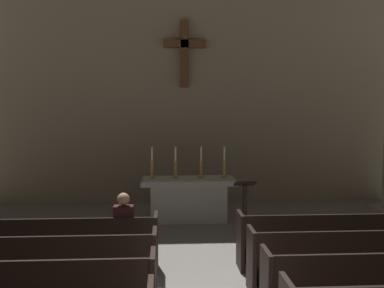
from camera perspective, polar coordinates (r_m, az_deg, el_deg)
pew_left_row_3 at (r=6.97m, az=-20.05°, el=-14.25°), size 3.63×0.50×0.95m
pew_left_row_4 at (r=7.85m, az=-18.01°, el=-11.99°), size 3.63×0.50×0.95m
pew_right_row_3 at (r=7.35m, az=21.72°, el=-13.28°), size 3.63×0.50×0.95m
pew_right_row_4 at (r=8.19m, az=18.81°, el=-11.30°), size 3.63×0.50×0.95m
altar at (r=10.72m, az=-0.46°, el=-6.86°), size 2.20×0.90×1.01m
candlestick_outer_left at (r=10.58m, az=-5.07°, el=-3.08°), size 0.16×0.16×0.75m
candlestick_inner_left at (r=10.58m, az=-2.09°, el=-3.07°), size 0.16×0.16×0.75m
candlestick_inner_right at (r=10.61m, az=1.15°, el=-3.04°), size 0.16×0.16×0.75m
candlestick_outer_right at (r=10.67m, az=4.10°, el=-3.01°), size 0.16×0.16×0.75m
apse_with_cross at (r=12.70m, az=-1.00°, el=9.54°), size 11.48×0.47×7.48m
lectern at (r=9.68m, az=6.68°, el=-8.11°), size 0.44×0.36×1.15m
lone_worshipper at (r=7.61m, az=-8.56°, el=-10.65°), size 0.32×0.43×1.32m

